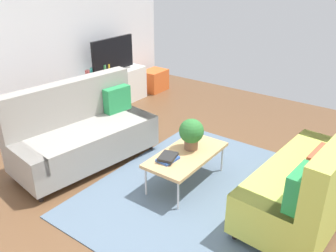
{
  "coord_description": "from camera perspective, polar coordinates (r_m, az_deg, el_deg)",
  "views": [
    {
      "loc": [
        -3.0,
        -2.21,
        2.53
      ],
      "look_at": [
        0.27,
        0.2,
        0.65
      ],
      "focal_mm": 38.21,
      "sensor_mm": 36.0,
      "label": 1
    }
  ],
  "objects": [
    {
      "name": "table_book_1",
      "position": [
        4.16,
        -0.02,
        -4.91
      ],
      "size": [
        0.28,
        0.23,
        0.03
      ],
      "primitive_type": "cube",
      "rotation": [
        0.0,
        0.0,
        0.25
      ],
      "color": "#262626",
      "rests_on": "table_book_0"
    },
    {
      "name": "table_book_0",
      "position": [
        4.18,
        -0.02,
        -5.28
      ],
      "size": [
        0.25,
        0.2,
        0.03
      ],
      "primitive_type": "cube",
      "rotation": [
        0.0,
        0.0,
        -0.08
      ],
      "color": "#3359B2",
      "rests_on": "coffee_table"
    },
    {
      "name": "tv",
      "position": [
        6.73,
        -8.76,
        11.0
      ],
      "size": [
        1.0,
        0.2,
        0.64
      ],
      "color": "black",
      "rests_on": "tv_console"
    },
    {
      "name": "couch_beige",
      "position": [
        4.92,
        -13.42,
        -0.99
      ],
      "size": [
        2.0,
        1.1,
        1.1
      ],
      "rotation": [
        0.0,
        0.0,
        3.0
      ],
      "color": "gray",
      "rests_on": "ground_plane"
    },
    {
      "name": "coffee_table",
      "position": [
        4.34,
        2.95,
        -4.68
      ],
      "size": [
        1.1,
        0.56,
        0.42
      ],
      "color": "tan",
      "rests_on": "ground_plane"
    },
    {
      "name": "wall_far",
      "position": [
        5.94,
        -22.86,
        12.47
      ],
      "size": [
        6.4,
        0.12,
        2.9
      ],
      "primitive_type": "cube",
      "color": "silver",
      "rests_on": "ground_plane"
    },
    {
      "name": "vase_0",
      "position": [
        6.46,
        -12.7,
        7.98
      ],
      "size": [
        0.08,
        0.08,
        0.16
      ],
      "primitive_type": "cylinder",
      "color": "#B24C4C",
      "rests_on": "tv_console"
    },
    {
      "name": "bottle_1",
      "position": [
        6.67,
        -9.41,
        8.9
      ],
      "size": [
        0.04,
        0.04,
        0.19
      ],
      "primitive_type": "cylinder",
      "color": "gold",
      "rests_on": "tv_console"
    },
    {
      "name": "tv_console",
      "position": [
        6.92,
        -8.54,
        5.94
      ],
      "size": [
        1.4,
        0.44,
        0.64
      ],
      "primitive_type": "cube",
      "color": "silver",
      "rests_on": "ground_plane"
    },
    {
      "name": "vase_1",
      "position": [
        6.55,
        -11.78,
        8.31
      ],
      "size": [
        0.13,
        0.13,
        0.17
      ],
      "primitive_type": "cylinder",
      "color": "#33B29E",
      "rests_on": "tv_console"
    },
    {
      "name": "ground_plane",
      "position": [
        4.5,
        0.04,
        -9.36
      ],
      "size": [
        7.68,
        7.68,
        0.0
      ],
      "primitive_type": "plane",
      "color": "brown"
    },
    {
      "name": "bottle_0",
      "position": [
        6.6,
        -10.06,
        8.73
      ],
      "size": [
        0.06,
        0.06,
        0.2
      ],
      "primitive_type": "cylinder",
      "color": "#3F8C4C",
      "rests_on": "tv_console"
    },
    {
      "name": "couch_green",
      "position": [
        4.08,
        22.27,
        -7.97
      ],
      "size": [
        1.95,
        0.97,
        1.1
      ],
      "rotation": [
        0.0,
        0.0,
        -0.07
      ],
      "color": "#C1CC51",
      "rests_on": "ground_plane"
    },
    {
      "name": "storage_trunk",
      "position": [
        7.67,
        -2.18,
        7.28
      ],
      "size": [
        0.52,
        0.4,
        0.44
      ],
      "primitive_type": "cube",
      "color": "orange",
      "rests_on": "ground_plane"
    },
    {
      "name": "area_rug",
      "position": [
        4.42,
        4.66,
        -10.05
      ],
      "size": [
        2.9,
        2.2,
        0.01
      ],
      "primitive_type": "cube",
      "color": "slate",
      "rests_on": "ground_plane"
    },
    {
      "name": "potted_plant",
      "position": [
        4.34,
        3.76,
        -1.04
      ],
      "size": [
        0.3,
        0.3,
        0.39
      ],
      "color": "brown",
      "rests_on": "coffee_table"
    }
  ]
}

